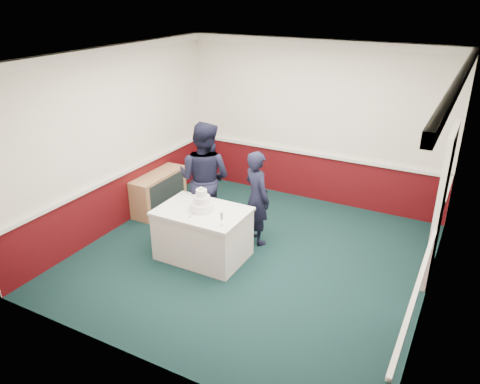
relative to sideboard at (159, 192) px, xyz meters
The scene contains 9 objects.
ground 2.41m from the sideboard, 17.30° to the right, with size 5.00×5.00×0.00m, color black.
room_shell 2.86m from the sideboard, ahead, with size 5.00×5.00×3.00m.
sideboard is the anchor object (origin of this frame).
cake_table 1.92m from the sideboard, 32.84° to the right, with size 1.32×0.92×0.79m.
wedding_cake 1.99m from the sideboard, 32.84° to the right, with size 0.35×0.35×0.36m.
cake_knife 2.06m from the sideboard, 38.11° to the right, with size 0.01×0.22×0.01m, color silver.
champagne_flute 2.55m from the sideboard, 32.01° to the right, with size 0.05×0.05×0.21m.
person_man 1.38m from the sideboard, 14.49° to the right, with size 0.93×0.72×1.91m, color black.
person_woman 2.16m from the sideboard, ahead, with size 0.56×0.37×1.54m, color black.
Camera 1 is at (2.74, -5.54, 3.83)m, focal length 35.00 mm.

